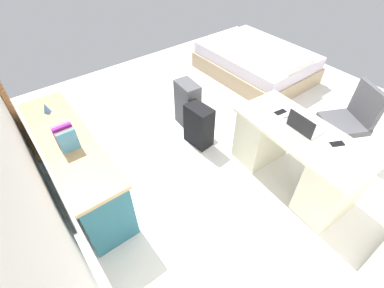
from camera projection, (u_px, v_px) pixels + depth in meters
name	position (u px, v px, depth m)	size (l,w,h in m)	color
ground_plane	(233.00, 135.00, 3.90)	(5.77, 5.77, 0.00)	silver
wall_back	(3.00, 129.00, 1.92)	(4.23, 0.10, 2.69)	silver
desk	(295.00, 156.00, 3.06)	(1.48, 0.75, 0.74)	beige
office_chair	(346.00, 126.00, 3.40)	(0.62, 0.62, 0.94)	black
credenza	(77.00, 165.00, 2.97)	(1.80, 0.48, 0.77)	#235B6B
bed	(256.00, 62.00, 4.95)	(1.91, 1.42, 0.58)	tan
suitcase_black	(199.00, 126.00, 3.60)	(0.36, 0.22, 0.57)	black
suitcase_spare_grey	(188.00, 105.00, 3.85)	(0.36, 0.22, 0.67)	#4C4C51
laptop	(303.00, 127.00, 2.80)	(0.32, 0.24, 0.21)	#B7B7BC
computer_mouse	(286.00, 115.00, 3.00)	(0.06, 0.10, 0.03)	white
cell_phone_near_laptop	(337.00, 144.00, 2.68)	(0.07, 0.14, 0.01)	black
cell_phone_by_mouse	(280.00, 112.00, 3.05)	(0.07, 0.14, 0.01)	black
book_row	(66.00, 137.00, 2.55)	(0.15, 0.17, 0.24)	teal
figurine_small	(46.00, 108.00, 2.98)	(0.08, 0.08, 0.11)	#4C7FBF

